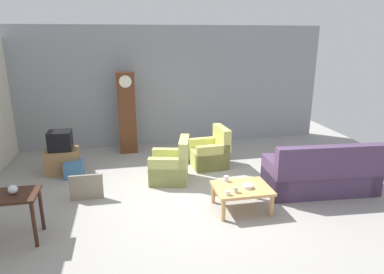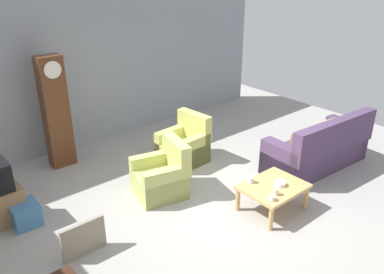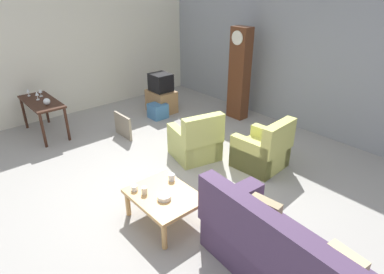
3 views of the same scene
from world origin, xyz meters
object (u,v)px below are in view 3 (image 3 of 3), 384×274
object	(u,v)px
framed_picture_leaning	(123,126)
bowl_white_stacked	(164,197)
armchair_olive_near	(196,143)
wine_glass_short	(37,94)
armchair_olive_far	(263,151)
tv_crt	(161,82)
glass_dome_cloche	(47,101)
wine_glass_mid	(40,92)
coffee_table_wood	(164,198)
couch_floral	(290,262)
wine_glass_tall	(28,91)
cup_blue_rimmed	(172,177)
tv_stand_cabinet	(162,101)
storage_box_blue	(158,111)
cup_cream_tall	(144,191)
grandfather_clock	(239,74)
cup_white_porcelain	(134,188)
console_table_dark	(42,106)

from	to	relation	value
framed_picture_leaning	bowl_white_stacked	world-z (taller)	framed_picture_leaning
armchair_olive_near	wine_glass_short	size ratio (longest dim) A/B	5.21
armchair_olive_far	tv_crt	bearing A→B (deg)	175.67
armchair_olive_near	armchair_olive_far	bearing A→B (deg)	32.97
glass_dome_cloche	wine_glass_mid	bearing A→B (deg)	172.47
armchair_olive_near	coffee_table_wood	bearing A→B (deg)	-55.08
couch_floral	wine_glass_tall	xyz separation A→B (m)	(-6.08, -0.67, 0.50)
cup_blue_rimmed	wine_glass_mid	xyz separation A→B (m)	(-3.95, -0.43, 0.38)
tv_stand_cabinet	cup_blue_rimmed	distance (m)	3.77
tv_crt	storage_box_blue	bearing A→B (deg)	-48.83
cup_cream_tall	wine_glass_mid	world-z (taller)	wine_glass_mid
couch_floral	cup_cream_tall	world-z (taller)	couch_floral
grandfather_clock	couch_floral	bearing A→B (deg)	-41.64
tv_stand_cabinet	glass_dome_cloche	bearing A→B (deg)	-95.08
tv_stand_cabinet	cup_white_porcelain	size ratio (longest dim) A/B	7.62
console_table_dark	cup_white_porcelain	bearing A→B (deg)	0.04
tv_crt	cup_cream_tall	distance (m)	4.07
storage_box_blue	cup_white_porcelain	world-z (taller)	cup_white_porcelain
coffee_table_wood	console_table_dark	bearing A→B (deg)	-176.32
cup_white_porcelain	wine_glass_mid	distance (m)	3.83
console_table_dark	wine_glass_tall	distance (m)	0.52
wine_glass_short	tv_stand_cabinet	bearing A→B (deg)	76.31
armchair_olive_near	tv_crt	bearing A→B (deg)	158.52
console_table_dark	wine_glass_mid	xyz separation A→B (m)	(-0.27, 0.10, 0.21)
storage_box_blue	cup_blue_rimmed	bearing A→B (deg)	-32.02
tv_stand_cabinet	armchair_olive_far	bearing A→B (deg)	-4.33
console_table_dark	bowl_white_stacked	size ratio (longest dim) A/B	7.27
armchair_olive_near	tv_crt	distance (m)	2.51
wine_glass_mid	wine_glass_short	world-z (taller)	wine_glass_short
console_table_dark	wine_glass_short	xyz separation A→B (m)	(-0.10, -0.02, 0.23)
armchair_olive_far	tv_crt	distance (m)	3.35
wine_glass_tall	wine_glass_mid	distance (m)	0.27
armchair_olive_far	grandfather_clock	distance (m)	2.43
couch_floral	wine_glass_mid	size ratio (longest dim) A/B	13.22
tv_crt	cup_white_porcelain	bearing A→B (deg)	-41.26
armchair_olive_far	wine_glass_short	xyz separation A→B (m)	(-3.95, -2.40, 0.56)
tv_crt	wine_glass_mid	world-z (taller)	tv_crt
armchair_olive_far	wine_glass_short	world-z (taller)	wine_glass_short
console_table_dark	storage_box_blue	bearing A→B (deg)	70.53
console_table_dark	glass_dome_cloche	distance (m)	0.36
storage_box_blue	glass_dome_cloche	size ratio (longest dim) A/B	2.80
coffee_table_wood	cup_cream_tall	distance (m)	0.28
armchair_olive_near	grandfather_clock	xyz separation A→B (m)	(-0.83, 2.06, 0.74)
glass_dome_cloche	cup_white_porcelain	distance (m)	3.24
framed_picture_leaning	tv_crt	bearing A→B (deg)	113.63
glass_dome_cloche	framed_picture_leaning	bearing A→B (deg)	52.89
framed_picture_leaning	wine_glass_mid	world-z (taller)	wine_glass_mid
tv_stand_cabinet	tv_crt	bearing A→B (deg)	0.00
armchair_olive_near	cup_cream_tall	xyz separation A→B (m)	(0.84, -1.66, 0.17)
bowl_white_stacked	wine_glass_short	xyz separation A→B (m)	(-4.05, -0.21, 0.41)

